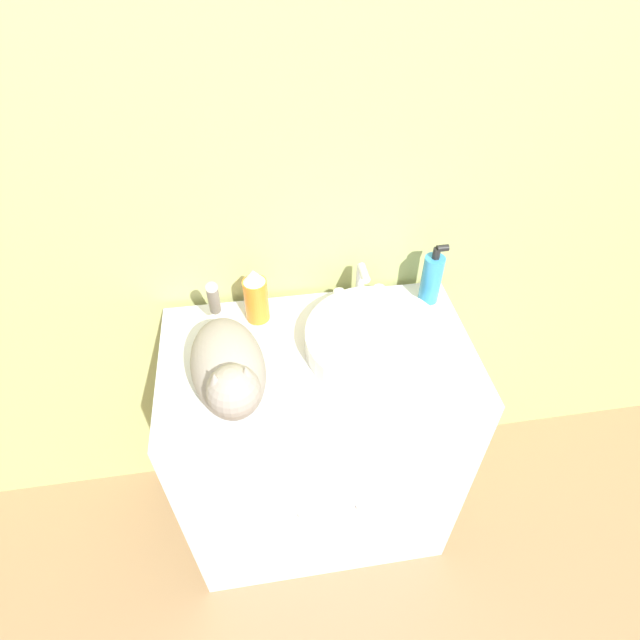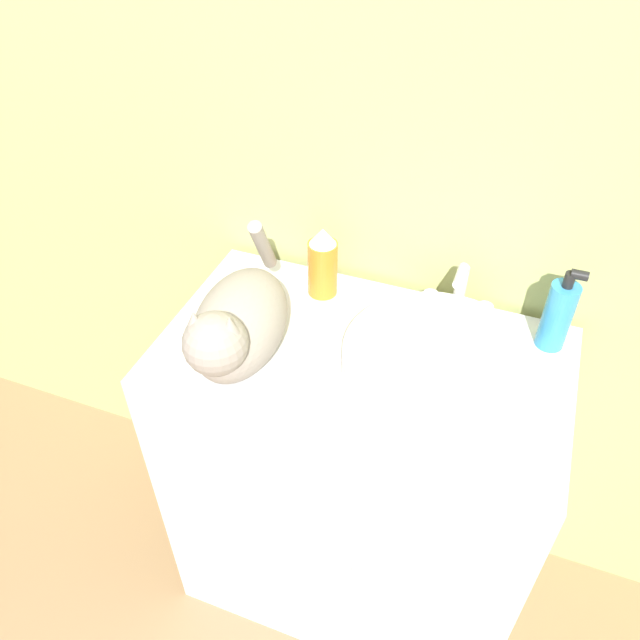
% 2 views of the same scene
% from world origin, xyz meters
% --- Properties ---
extents(wall_back, '(6.00, 0.05, 2.50)m').
position_xyz_m(wall_back, '(0.00, 0.50, 1.25)').
color(wall_back, tan).
rests_on(wall_back, ground_plane).
extents(vanity_cabinet, '(0.79, 0.47, 0.85)m').
position_xyz_m(vanity_cabinet, '(0.00, 0.23, 0.43)').
color(vanity_cabinet, silver).
rests_on(vanity_cabinet, ground_plane).
extents(sink_basin, '(0.35, 0.35, 0.06)m').
position_xyz_m(sink_basin, '(0.14, 0.22, 0.88)').
color(sink_basin, silver).
rests_on(sink_basin, vanity_cabinet).
extents(faucet, '(0.15, 0.08, 0.13)m').
position_xyz_m(faucet, '(0.14, 0.41, 0.90)').
color(faucet, silver).
rests_on(faucet, vanity_cabinet).
extents(cat, '(0.20, 0.39, 0.22)m').
position_xyz_m(cat, '(-0.21, 0.13, 0.94)').
color(cat, gray).
rests_on(cat, vanity_cabinet).
extents(soap_bottle, '(0.06, 0.05, 0.18)m').
position_xyz_m(soap_bottle, '(0.34, 0.39, 0.93)').
color(soap_bottle, '#338CCC').
rests_on(soap_bottle, vanity_cabinet).
extents(spray_bottle, '(0.06, 0.06, 0.16)m').
position_xyz_m(spray_bottle, '(-0.14, 0.38, 0.93)').
color(spray_bottle, orange).
rests_on(spray_bottle, vanity_cabinet).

